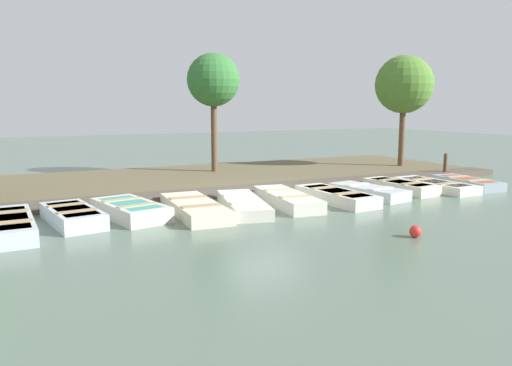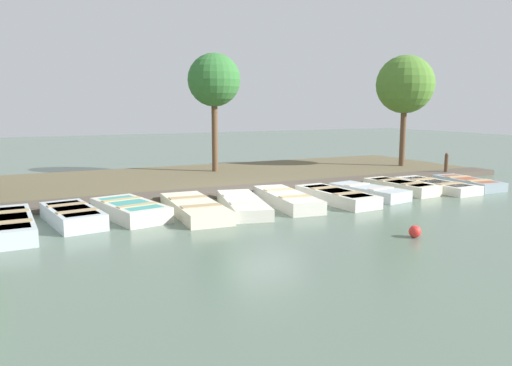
% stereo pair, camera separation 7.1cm
% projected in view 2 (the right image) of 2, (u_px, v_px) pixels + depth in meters
% --- Properties ---
extents(ground_plane, '(80.00, 80.00, 0.00)m').
position_uv_depth(ground_plane, '(265.00, 200.00, 16.44)').
color(ground_plane, '#566B5B').
extents(shore_bank, '(8.00, 24.00, 0.17)m').
position_uv_depth(shore_bank, '(211.00, 178.00, 20.86)').
color(shore_bank, brown).
rests_on(shore_bank, ground_plane).
extents(dock_walkway, '(1.20, 23.82, 0.22)m').
position_uv_depth(dock_walkway, '(248.00, 190.00, 17.65)').
color(dock_walkway, '#51473D').
rests_on(dock_walkway, ground_plane).
extents(rowboat_1, '(3.37, 1.10, 0.43)m').
position_uv_depth(rowboat_1, '(11.00, 225.00, 12.08)').
color(rowboat_1, '#B2BCC1').
rests_on(rowboat_1, ground_plane).
extents(rowboat_2, '(2.79, 1.47, 0.44)m').
position_uv_depth(rowboat_2, '(72.00, 215.00, 13.07)').
color(rowboat_2, '#B2BCC1').
rests_on(rowboat_2, ground_plane).
extents(rowboat_3, '(2.93, 1.79, 0.44)m').
position_uv_depth(rowboat_3, '(130.00, 210.00, 13.79)').
color(rowboat_3, beige).
rests_on(rowboat_3, ground_plane).
extents(rowboat_4, '(3.61, 1.38, 0.39)m').
position_uv_depth(rowboat_4, '(194.00, 208.00, 14.18)').
color(rowboat_4, beige).
rests_on(rowboat_4, ground_plane).
extents(rowboat_5, '(3.57, 1.82, 0.36)m').
position_uv_depth(rowboat_5, '(243.00, 204.00, 14.77)').
color(rowboat_5, beige).
rests_on(rowboat_5, ground_plane).
extents(rowboat_6, '(3.48, 1.42, 0.41)m').
position_uv_depth(rowboat_6, '(287.00, 199.00, 15.48)').
color(rowboat_6, beige).
rests_on(rowboat_6, ground_plane).
extents(rowboat_7, '(3.20, 1.24, 0.40)m').
position_uv_depth(rowboat_7, '(336.00, 196.00, 15.99)').
color(rowboat_7, beige).
rests_on(rowboat_7, ground_plane).
extents(rowboat_8, '(2.89, 1.51, 0.38)m').
position_uv_depth(rowboat_8, '(369.00, 191.00, 16.90)').
color(rowboat_8, '#B2BCC1').
rests_on(rowboat_8, ground_plane).
extents(rowboat_9, '(2.85, 1.32, 0.39)m').
position_uv_depth(rowboat_9, '(401.00, 186.00, 17.93)').
color(rowboat_9, beige).
rests_on(rowboat_9, ground_plane).
extents(rowboat_10, '(3.23, 1.25, 0.33)m').
position_uv_depth(rowboat_10, '(436.00, 185.00, 18.38)').
color(rowboat_10, silver).
rests_on(rowboat_10, ground_plane).
extents(rowboat_11, '(2.84, 1.35, 0.35)m').
position_uv_depth(rowboat_11, '(468.00, 183.00, 18.93)').
color(rowboat_11, '#8C9EA8').
rests_on(rowboat_11, ground_plane).
extents(mooring_post_far, '(0.16, 0.16, 1.04)m').
position_uv_depth(mooring_post_far, '(446.00, 165.00, 21.61)').
color(mooring_post_far, brown).
rests_on(mooring_post_far, ground_plane).
extents(buoy, '(0.29, 0.29, 0.29)m').
position_uv_depth(buoy, '(415.00, 231.00, 11.69)').
color(buoy, red).
rests_on(buoy, ground_plane).
extents(park_tree_left, '(2.30, 2.30, 5.33)m').
position_uv_depth(park_tree_left, '(214.00, 81.00, 21.67)').
color(park_tree_left, brown).
rests_on(park_tree_left, ground_plane).
extents(park_tree_center, '(2.75, 2.75, 5.44)m').
position_uv_depth(park_tree_center, '(405.00, 85.00, 23.72)').
color(park_tree_center, brown).
rests_on(park_tree_center, ground_plane).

